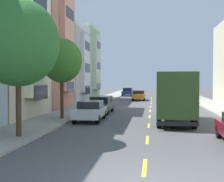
# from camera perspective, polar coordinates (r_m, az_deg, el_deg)

# --- Properties ---
(ground_plane) EXTENTS (160.00, 160.00, 0.00)m
(ground_plane) POSITION_cam_1_polar(r_m,az_deg,el_deg) (38.84, 6.95, -2.41)
(ground_plane) COLOR #4C4C4F
(sidewalk_left) EXTENTS (3.20, 120.00, 0.14)m
(sidewalk_left) POSITION_cam_1_polar(r_m,az_deg,el_deg) (37.57, -3.97, -2.44)
(sidewalk_left) COLOR #99968E
(sidewalk_left) RESTS_ON ground_plane
(sidewalk_right) EXTENTS (3.20, 120.00, 0.14)m
(sidewalk_right) POSITION_cam_1_polar(r_m,az_deg,el_deg) (37.47, 17.86, -2.55)
(sidewalk_right) COLOR #99968E
(sidewalk_right) RESTS_ON ground_plane
(lane_centerline_dashes) EXTENTS (0.14, 47.20, 0.01)m
(lane_centerline_dashes) POSITION_cam_1_polar(r_m,az_deg,el_deg) (33.36, 6.88, -3.12)
(lane_centerline_dashes) COLOR yellow
(lane_centerline_dashes) RESTS_ON ground_plane
(townhouse_third_terracotta) EXTENTS (14.41, 8.43, 12.87)m
(townhouse_third_terracotta) POSITION_cam_1_polar(r_m,az_deg,el_deg) (35.66, -19.07, 7.13)
(townhouse_third_terracotta) COLOR #B27560
(townhouse_third_terracotta) RESTS_ON ground_plane
(townhouse_fourth_dove_grey) EXTENTS (12.22, 8.43, 9.87)m
(townhouse_fourth_dove_grey) POSITION_cam_1_polar(r_m,az_deg,el_deg) (43.06, -12.60, 4.28)
(townhouse_fourth_dove_grey) COLOR #A8A8AD
(townhouse_fourth_dove_grey) RESTS_ON ground_plane
(townhouse_fifth_sage) EXTENTS (14.16, 8.43, 11.22)m
(townhouse_fifth_sage) POSITION_cam_1_polar(r_m,az_deg,el_deg) (51.56, -10.33, 4.65)
(townhouse_fifth_sage) COLOR #99AD8E
(townhouse_fifth_sage) RESTS_ON ground_plane
(street_tree_nearest) EXTENTS (4.13, 4.13, 6.87)m
(street_tree_nearest) POSITION_cam_1_polar(r_m,az_deg,el_deg) (16.66, -16.47, 8.30)
(street_tree_nearest) COLOR #47331E
(street_tree_nearest) RESTS_ON sidewalk_left
(street_tree_second) EXTENTS (3.01, 3.01, 5.88)m
(street_tree_second) POSITION_cam_1_polar(r_m,az_deg,el_deg) (23.78, -8.98, 5.38)
(street_tree_second) COLOR #47331E
(street_tree_second) RESTS_ON sidewalk_left
(delivery_box_truck) EXTENTS (2.65, 8.00, 3.44)m
(delivery_box_truck) POSITION_cam_1_polar(r_m,az_deg,el_deg) (22.29, 11.27, -0.66)
(delivery_box_truck) COLOR #2D471E
(delivery_box_truck) RESTS_ON ground_plane
(parked_sedan_white) EXTENTS (1.85, 4.52, 1.43)m
(parked_sedan_white) POSITION_cam_1_polar(r_m,az_deg,el_deg) (23.10, -3.91, -3.51)
(parked_sedan_white) COLOR silver
(parked_sedan_white) RESTS_ON ground_plane
(parked_hatchback_silver) EXTENTS (1.80, 4.03, 1.50)m
(parked_hatchback_silver) POSITION_cam_1_polar(r_m,az_deg,el_deg) (53.68, 11.84, -0.43)
(parked_hatchback_silver) COLOR #B2B5BA
(parked_hatchback_silver) RESTS_ON ground_plane
(parked_wagon_charcoal) EXTENTS (1.89, 4.72, 1.50)m
(parked_wagon_charcoal) POSITION_cam_1_polar(r_m,az_deg,el_deg) (28.55, -1.98, -2.35)
(parked_wagon_charcoal) COLOR #333338
(parked_wagon_charcoal) RESTS_ON ground_plane
(parked_wagon_navy) EXTENTS (1.92, 4.74, 1.50)m
(parked_wagon_navy) POSITION_cam_1_polar(r_m,az_deg,el_deg) (59.82, 2.84, -0.11)
(parked_wagon_navy) COLOR navy
(parked_wagon_navy) RESTS_ON ground_plane
(parked_hatchback_champagne) EXTENTS (1.81, 4.03, 1.50)m
(parked_hatchback_champagne) POSITION_cam_1_polar(r_m,az_deg,el_deg) (40.64, 13.11, -1.19)
(parked_hatchback_champagne) COLOR tan
(parked_hatchback_champagne) RESTS_ON ground_plane
(moving_orange_sedan) EXTENTS (1.80, 4.50, 1.43)m
(moving_orange_sedan) POSITION_cam_1_polar(r_m,az_deg,el_deg) (46.86, 4.83, -0.74)
(moving_orange_sedan) COLOR orange
(moving_orange_sedan) RESTS_ON ground_plane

